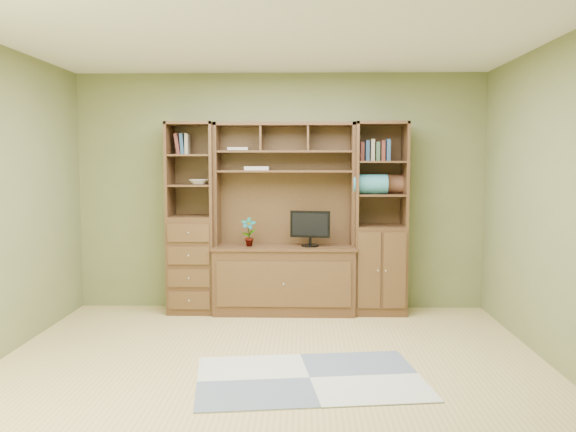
{
  "coord_description": "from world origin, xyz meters",
  "views": [
    {
      "loc": [
        0.26,
        -4.75,
        1.63
      ],
      "look_at": [
        0.11,
        1.2,
        1.1
      ],
      "focal_mm": 38.0,
      "sensor_mm": 36.0,
      "label": 1
    }
  ],
  "objects_px": {
    "center_hutch": "(284,219)",
    "left_tower": "(192,218)",
    "monitor": "(310,222)",
    "right_tower": "(380,218)"
  },
  "relations": [
    {
      "from": "center_hutch",
      "to": "left_tower",
      "type": "distance_m",
      "value": 1.0
    },
    {
      "from": "center_hutch",
      "to": "left_tower",
      "type": "height_order",
      "value": "same"
    },
    {
      "from": "left_tower",
      "to": "monitor",
      "type": "bearing_deg",
      "value": -3.36
    },
    {
      "from": "center_hutch",
      "to": "right_tower",
      "type": "xyz_separation_m",
      "value": [
        1.02,
        0.04,
        0.0
      ]
    },
    {
      "from": "left_tower",
      "to": "right_tower",
      "type": "relative_size",
      "value": 1.0
    },
    {
      "from": "center_hutch",
      "to": "monitor",
      "type": "bearing_deg",
      "value": -7.22
    },
    {
      "from": "center_hutch",
      "to": "left_tower",
      "type": "relative_size",
      "value": 1.0
    },
    {
      "from": "left_tower",
      "to": "monitor",
      "type": "relative_size",
      "value": 3.91
    },
    {
      "from": "center_hutch",
      "to": "monitor",
      "type": "distance_m",
      "value": 0.28
    },
    {
      "from": "left_tower",
      "to": "monitor",
      "type": "xyz_separation_m",
      "value": [
        1.28,
        -0.07,
        -0.03
      ]
    }
  ]
}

